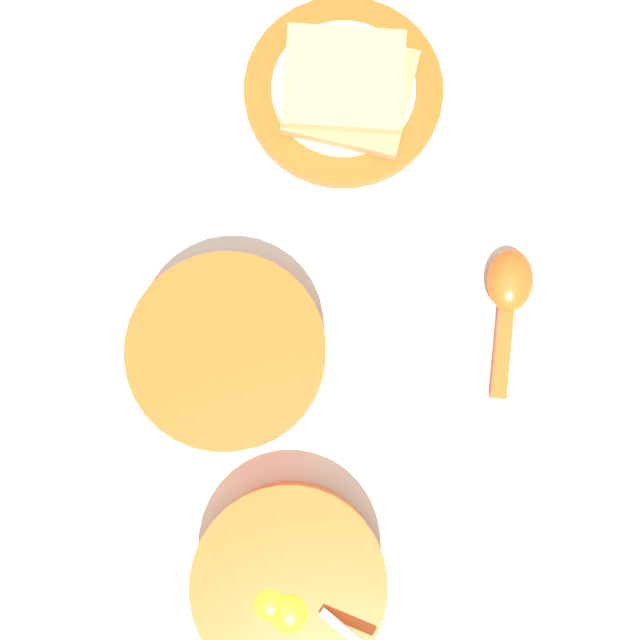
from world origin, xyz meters
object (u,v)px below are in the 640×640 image
object	(u,v)px
toast_sandwich	(347,86)
soup_spoon	(509,293)
toast_plate	(347,93)
congee_bowl	(229,353)
egg_bowl	(290,581)

from	to	relation	value
toast_sandwich	soup_spoon	xyz separation A→B (m)	(0.21, -0.10, -0.01)
toast_plate	congee_bowl	world-z (taller)	congee_bowl
egg_bowl	toast_sandwich	size ratio (longest dim) A/B	1.12
toast_sandwich	soup_spoon	distance (m)	0.24
egg_bowl	toast_sandwich	bearing A→B (deg)	111.48
toast_plate	congee_bowl	distance (m)	0.27
soup_spoon	congee_bowl	xyz separation A→B (m)	(-0.19, -0.16, 0.02)
toast_plate	toast_sandwich	size ratio (longest dim) A/B	1.29
egg_bowl	soup_spoon	bearing A→B (deg)	79.58
soup_spoon	egg_bowl	bearing A→B (deg)	-100.42
toast_sandwich	soup_spoon	size ratio (longest dim) A/B	1.07
egg_bowl	toast_plate	bearing A→B (deg)	111.43
egg_bowl	soup_spoon	distance (m)	0.31
soup_spoon	congee_bowl	size ratio (longest dim) A/B	0.81
egg_bowl	toast_sandwich	xyz separation A→B (m)	(-0.16, 0.40, -0.00)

